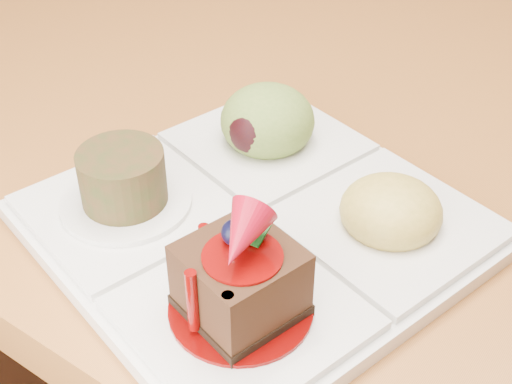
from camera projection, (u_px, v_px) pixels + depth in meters
The scene contains 2 objects.
ground at pixel (421, 291), 1.48m from camera, with size 6.00×6.00×0.00m, color #592D19.
sampler_plate at pixel (258, 206), 0.47m from camera, with size 0.32×0.32×0.10m.
Camera 1 is at (0.32, -1.05, 1.07)m, focal length 50.00 mm.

